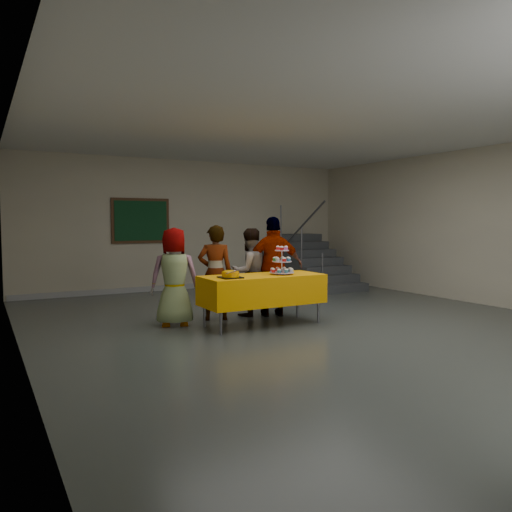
# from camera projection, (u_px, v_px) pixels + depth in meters

# --- Properties ---
(room_shell) EXTENTS (10.00, 10.04, 3.02)m
(room_shell) POSITION_uv_depth(u_px,v_px,m) (318.00, 184.00, 7.34)
(room_shell) COLOR #4C514C
(room_shell) RESTS_ON ground
(bake_table) EXTENTS (1.88, 0.78, 0.77)m
(bake_table) POSITION_uv_depth(u_px,v_px,m) (262.00, 289.00, 7.61)
(bake_table) COLOR #595960
(bake_table) RESTS_ON ground
(cupcake_stand) EXTENTS (0.38, 0.38, 0.44)m
(cupcake_stand) POSITION_uv_depth(u_px,v_px,m) (282.00, 264.00, 7.68)
(cupcake_stand) COLOR silver
(cupcake_stand) RESTS_ON bake_table
(bear_cake) EXTENTS (0.32, 0.36, 0.12)m
(bear_cake) POSITION_uv_depth(u_px,v_px,m) (230.00, 274.00, 7.20)
(bear_cake) COLOR black
(bear_cake) RESTS_ON bake_table
(schoolchild_a) EXTENTS (0.84, 0.68, 1.50)m
(schoolchild_a) POSITION_uv_depth(u_px,v_px,m) (175.00, 277.00, 7.56)
(schoolchild_a) COLOR slate
(schoolchild_a) RESTS_ON ground
(schoolchild_b) EXTENTS (0.65, 0.54, 1.53)m
(schoolchild_b) POSITION_uv_depth(u_px,v_px,m) (215.00, 273.00, 8.01)
(schoolchild_b) COLOR slate
(schoolchild_b) RESTS_ON ground
(schoolchild_c) EXTENTS (0.73, 0.57, 1.47)m
(schoolchild_c) POSITION_uv_depth(u_px,v_px,m) (249.00, 272.00, 8.35)
(schoolchild_c) COLOR slate
(schoolchild_c) RESTS_ON ground
(schoolchild_d) EXTENTS (1.06, 0.70, 1.67)m
(schoolchild_d) POSITION_uv_depth(u_px,v_px,m) (274.00, 267.00, 8.33)
(schoolchild_d) COLOR slate
(schoolchild_d) RESTS_ON ground
(staircase) EXTENTS (1.30, 2.40, 2.04)m
(staircase) POSITION_uv_depth(u_px,v_px,m) (307.00, 266.00, 12.34)
(staircase) COLOR #424447
(staircase) RESTS_ON ground
(noticeboard) EXTENTS (1.30, 0.05, 1.00)m
(noticeboard) POSITION_uv_depth(u_px,v_px,m) (141.00, 221.00, 11.08)
(noticeboard) COLOR #472B16
(noticeboard) RESTS_ON ground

